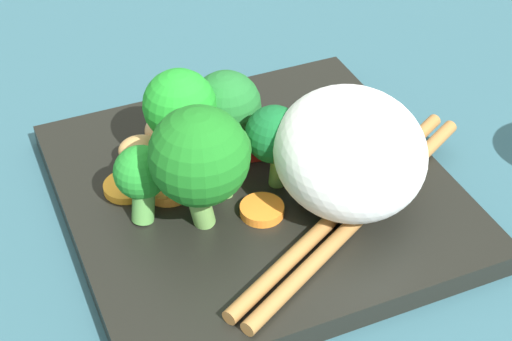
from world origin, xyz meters
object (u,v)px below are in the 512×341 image
square_plate (257,193)px  rice_mound (350,153)px  carrot_slice_1 (262,210)px  broccoli_floret_1 (223,150)px  chopstick_pair (355,209)px

square_plate → rice_mound: bearing=49.9°
rice_mound → carrot_slice_1: rice_mound is taller
square_plate → broccoli_floret_1: (-0.09, -2.18, 4.09)cm
broccoli_floret_1 → carrot_slice_1: size_ratio=1.93×
carrot_slice_1 → chopstick_pair: chopstick_pair is taller
square_plate → rice_mound: (3.65, 4.34, 4.41)cm
chopstick_pair → rice_mound: bearing=53.3°
rice_mound → carrot_slice_1: (-1.02, -5.23, -3.37)cm
broccoli_floret_1 → chopstick_pair: (5.22, 6.26, -2.89)cm
broccoli_floret_1 → chopstick_pair: size_ratio=0.25×
rice_mound → carrot_slice_1: 6.30cm
square_plate → broccoli_floret_1: 4.64cm
square_plate → chopstick_pair: 6.67cm
carrot_slice_1 → chopstick_pair: size_ratio=0.13×
square_plate → chopstick_pair: chopstick_pair is taller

